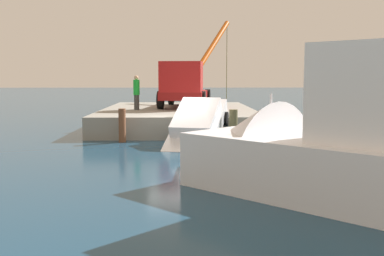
# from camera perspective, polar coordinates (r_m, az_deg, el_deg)

# --- Properties ---
(ground) EXTENTS (200.00, 200.00, 0.00)m
(ground) POSITION_cam_1_polar(r_m,az_deg,el_deg) (20.25, -1.88, -1.73)
(ground) COLOR navy
(dock) EXTENTS (12.27, 8.36, 1.03)m
(dock) POSITION_cam_1_polar(r_m,az_deg,el_deg) (26.80, -1.68, 1.35)
(dock) COLOR gray
(dock) RESTS_ON ground
(crane_truck) EXTENTS (10.40, 4.93, 5.88)m
(crane_truck) POSITION_cam_1_polar(r_m,az_deg,el_deg) (27.34, -0.75, 5.34)
(crane_truck) COLOR maroon
(crane_truck) RESTS_ON dock
(dock_worker) EXTENTS (0.34, 0.34, 1.86)m
(dock_worker) POSITION_cam_1_polar(r_m,az_deg,el_deg) (25.47, -6.79, 4.36)
(dock_worker) COLOR #3B3B3B
(dock_worker) RESTS_ON dock
(salvaged_car) EXTENTS (4.75, 3.01, 2.75)m
(salvaged_car) POSITION_cam_1_polar(r_m,az_deg,el_deg) (19.35, 0.53, 0.04)
(salvaged_car) COLOR silver
(salvaged_car) RESTS_ON ground
(moored_yacht) EXTENTS (10.89, 10.94, 6.49)m
(moored_yacht) POSITION_cam_1_polar(r_m,az_deg,el_deg) (11.82, 17.51, -4.93)
(moored_yacht) COLOR white
(moored_yacht) RESTS_ON ground
(piling_near) EXTENTS (0.31, 0.31, 1.46)m
(piling_near) POSITION_cam_1_polar(r_m,az_deg,el_deg) (20.36, -8.52, 0.31)
(piling_near) COLOR brown
(piling_near) RESTS_ON ground
(piling_mid) EXTENTS (0.36, 0.36, 1.44)m
(piling_mid) POSITION_cam_1_polar(r_m,az_deg,el_deg) (19.97, 5.06, 0.21)
(piling_mid) COLOR brown
(piling_mid) RESTS_ON ground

